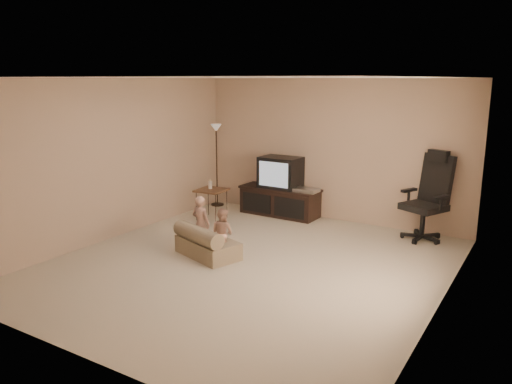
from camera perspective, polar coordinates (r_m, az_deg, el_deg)
floor at (r=6.89m, az=-0.90°, el=-8.32°), size 5.50×5.50×0.00m
room_shell at (r=6.50m, az=-0.94°, el=4.26°), size 5.50×5.50×5.50m
tv_stand at (r=9.24m, az=2.80°, el=0.10°), size 1.54×0.60×1.09m
office_chair at (r=8.27m, az=18.98°, el=-1.74°), size 0.86×0.88×1.41m
side_table at (r=8.97m, az=-5.12°, el=0.20°), size 0.54×0.54×0.75m
floor_lamp at (r=9.86m, az=-4.55°, el=5.20°), size 0.25×0.25×1.63m
child_sofa at (r=7.18m, az=-5.82°, el=-5.91°), size 1.07×0.81×0.47m
toddler_left at (r=7.38m, az=-6.31°, el=-3.58°), size 0.30×0.22×0.82m
toddler_right at (r=7.09m, az=-3.86°, el=-4.67°), size 0.37×0.23×0.72m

